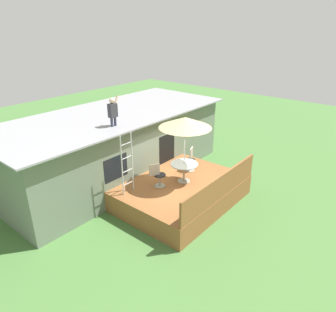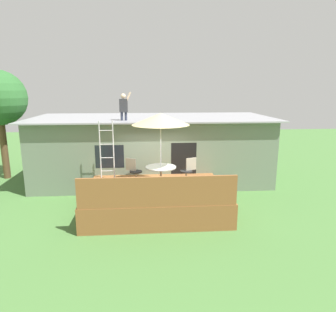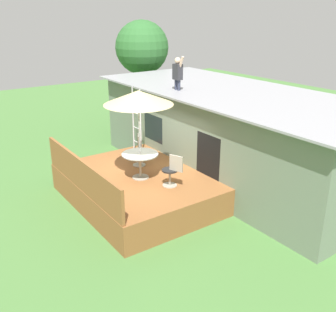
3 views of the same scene
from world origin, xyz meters
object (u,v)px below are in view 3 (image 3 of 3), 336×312
patio_table (140,159)px  backyard_tree (142,48)px  patio_chair_right (172,171)px  patio_chair_left (139,151)px  step_ladder (137,121)px  person_figure (178,71)px  patio_umbrella (138,98)px

patio_table → backyard_tree: size_ratio=0.21×
patio_chair_right → backyard_tree: backyard_tree is taller
patio_table → patio_chair_left: (-0.92, 0.51, -0.13)m
step_ladder → backyard_tree: 6.36m
patio_table → patio_chair_right: bearing=22.8°
step_ladder → patio_chair_left: size_ratio=2.39×
person_figure → backyard_tree: size_ratio=0.22×
patio_umbrella → backyard_tree: backyard_tree is taller
person_figure → patio_chair_right: 3.71m
patio_chair_left → backyard_tree: bearing=176.1°
patio_table → person_figure: bearing=120.2°
step_ladder → person_figure: size_ratio=1.98×
patio_table → backyard_tree: backyard_tree is taller
patio_umbrella → person_figure: size_ratio=2.29×
patio_chair_left → patio_chair_right: size_ratio=1.00×
patio_chair_left → patio_chair_right: (1.91, -0.09, 0.00)m
patio_chair_right → patio_chair_left: bearing=-25.6°
patio_umbrella → patio_chair_left: patio_umbrella is taller
step_ladder → patio_chair_left: step_ladder is taller
patio_chair_right → patio_table: bearing=-0.0°
backyard_tree → patio_chair_left: bearing=-32.6°
step_ladder → patio_chair_right: 3.03m
patio_table → patio_chair_right: size_ratio=1.13×
patio_chair_right → step_ladder: bearing=-35.0°
step_ladder → patio_table: bearing=-28.6°
step_ladder → backyard_tree: (-5.10, 3.36, 1.77)m
patio_umbrella → step_ladder: size_ratio=1.15×
step_ladder → backyard_tree: bearing=146.6°
person_figure → patio_chair_left: person_figure is taller
patio_chair_right → backyard_tree: 9.25m
patio_table → person_figure: person_figure is taller
patio_table → patio_umbrella: (0.00, 0.00, 1.76)m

